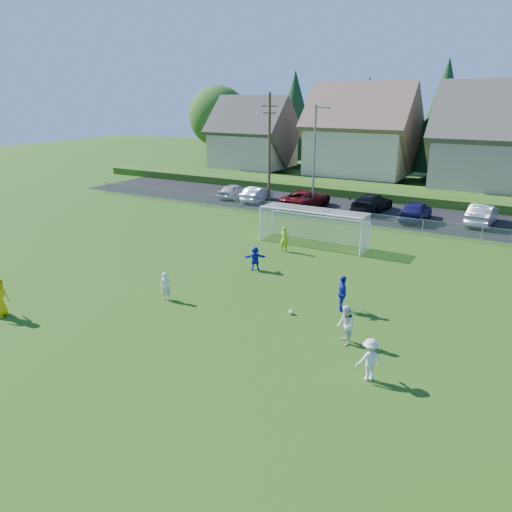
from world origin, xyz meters
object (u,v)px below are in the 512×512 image
object	(u,v)px
player_white_c	(370,360)
goalkeeper	(284,239)
player_white_b	(345,325)
player_blue_b	(255,258)
car_c	(306,199)
car_d	(372,202)
car_a	(234,191)
player_white_a	(166,286)
car_f	(482,214)
soccer_ball	(291,312)
car_b	(257,194)
car_e	(416,211)
soccer_goal	(315,221)
player_blue_a	(342,293)

from	to	relation	value
player_white_c	goalkeeper	size ratio (longest dim) A/B	0.96
player_white_b	player_blue_b	world-z (taller)	player_white_b
car_c	car_d	bearing A→B (deg)	-159.65
player_blue_b	car_a	bearing A→B (deg)	-88.10
player_white_a	car_a	size ratio (longest dim) A/B	0.35
car_c	car_f	xyz separation A→B (m)	(14.64, 1.33, 0.01)
soccer_ball	car_d	xyz separation A→B (m)	(-3.36, 22.90, 0.68)
car_b	car_d	size ratio (longest dim) A/B	0.80
car_e	player_blue_b	bearing A→B (deg)	72.26
player_blue_b	goalkeeper	world-z (taller)	goalkeeper
player_white_c	car_e	world-z (taller)	car_e
player_white_a	player_white_c	bearing A→B (deg)	-48.88
player_white_c	car_c	size ratio (longest dim) A/B	0.28
car_c	soccer_goal	distance (m)	11.60
goalkeeper	player_blue_b	bearing A→B (deg)	92.17
player_blue_b	soccer_ball	bearing A→B (deg)	101.60
soccer_goal	player_blue_a	bearing A→B (deg)	-59.62
player_blue_a	player_white_c	bearing A→B (deg)	-176.74
player_white_b	soccer_ball	bearing A→B (deg)	-148.41
goalkeeper	player_white_c	bearing A→B (deg)	128.13
soccer_ball	player_white_c	world-z (taller)	player_white_c
car_c	car_f	bearing A→B (deg)	-168.78
car_f	car_d	bearing A→B (deg)	2.50
car_b	soccer_goal	xyz separation A→B (m)	(10.43, -10.35, 0.92)
player_blue_b	soccer_goal	world-z (taller)	soccer_goal
car_d	car_e	distance (m)	4.38
goalkeeper	car_c	xyz separation A→B (m)	(-4.28, 12.83, -0.03)
car_a	car_b	world-z (taller)	car_b
car_d	player_white_c	bearing A→B (deg)	112.90
car_c	player_blue_a	bearing A→B (deg)	124.83
player_white_b	player_white_c	world-z (taller)	player_white_b
goalkeeper	car_a	size ratio (longest dim) A/B	0.41
player_white_b	car_a	bearing A→B (deg)	-172.37
car_d	soccer_goal	bearing A→B (deg)	93.84
goalkeeper	car_b	distance (m)	15.96
player_blue_a	player_blue_b	world-z (taller)	player_blue_a
player_white_c	car_b	world-z (taller)	player_white_c
player_blue_b	car_e	world-z (taller)	car_e
player_white_b	car_c	distance (m)	26.02
player_white_c	soccer_goal	world-z (taller)	soccer_goal
player_white_b	car_f	world-z (taller)	player_white_b
soccer_ball	car_b	xyz separation A→B (m)	(-14.15, 21.53, 0.60)
car_e	car_a	bearing A→B (deg)	-1.60
soccer_ball	player_blue_a	world-z (taller)	player_blue_a
player_white_a	car_d	bearing A→B (deg)	44.96
car_a	car_d	distance (m)	13.67
player_white_c	car_a	world-z (taller)	player_white_c
soccer_ball	car_e	distance (m)	21.46
goalkeeper	car_f	size ratio (longest dim) A/B	0.34
player_white_b	player_blue_b	distance (m)	9.87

